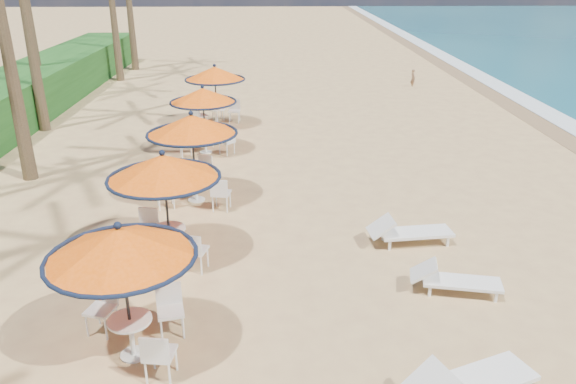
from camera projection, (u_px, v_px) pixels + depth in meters
name	position (u px, v px, depth m)	size (l,w,h in m)	color
ground	(435.00, 345.00, 9.72)	(160.00, 160.00, 0.00)	tan
station_0	(124.00, 259.00, 8.82)	(2.39, 2.39, 2.49)	black
station_1	(162.00, 181.00, 11.86)	(2.43, 2.43, 2.53)	black
station_2	(192.00, 136.00, 14.92)	(2.44, 2.55, 2.55)	black
station_3	(204.00, 104.00, 18.90)	(2.26, 2.26, 2.36)	black
station_4	(215.00, 81.00, 22.10)	(2.39, 2.39, 2.49)	black
lounger_near	(467.00, 382.00, 8.35)	(2.23, 1.42, 0.76)	white
lounger_mid	(453.00, 279.00, 11.17)	(1.86, 0.90, 0.64)	white
lounger_far	(407.00, 231.00, 13.09)	(2.04, 0.83, 0.71)	white
person	(413.00, 77.00, 29.72)	(0.35, 0.23, 0.97)	#866044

